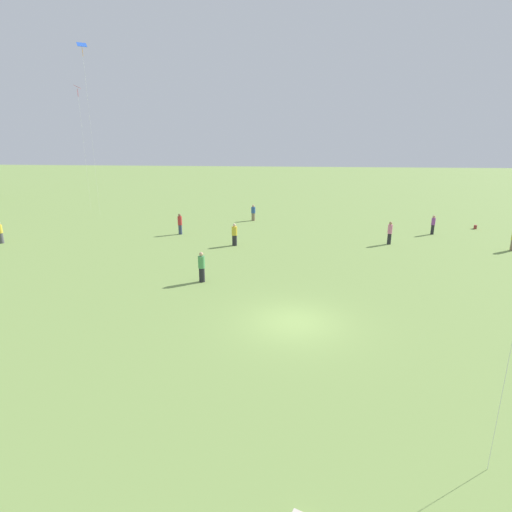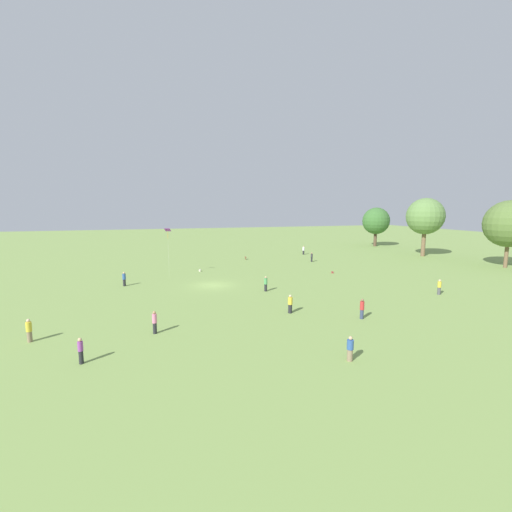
{
  "view_description": "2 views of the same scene",
  "coord_description": "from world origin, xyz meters",
  "px_view_note": "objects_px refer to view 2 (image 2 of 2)",
  "views": [
    {
      "loc": [
        -16.57,
        -0.19,
        7.81
      ],
      "look_at": [
        4.78,
        2.29,
        1.68
      ],
      "focal_mm": 28.0,
      "sensor_mm": 36.0,
      "label": 1
    },
    {
      "loc": [
        42.09,
        -7.03,
        9.79
      ],
      "look_at": [
        6.78,
        3.68,
        4.53
      ],
      "focal_mm": 24.0,
      "sensor_mm": 36.0,
      "label": 2
    }
  ],
  "objects_px": {
    "person_2": "(290,304)",
    "kite_3": "(168,231)",
    "person_9": "(362,309)",
    "person_10": "(350,349)",
    "dog_0": "(246,257)",
    "person_5": "(266,284)",
    "person_7": "(124,279)",
    "person_0": "(155,322)",
    "person_1": "(29,331)",
    "person_8": "(439,287)",
    "person_3": "(81,351)",
    "picnic_bag_2": "(200,270)",
    "person_6": "(312,257)",
    "person_4": "(303,250)",
    "picnic_bag_0": "(332,272)"
  },
  "relations": [
    {
      "from": "dog_0",
      "to": "person_5",
      "type": "bearing_deg",
      "value": -92.57
    },
    {
      "from": "person_2",
      "to": "picnic_bag_2",
      "type": "distance_m",
      "value": 24.06
    },
    {
      "from": "person_7",
      "to": "kite_3",
      "type": "bearing_deg",
      "value": 40.68
    },
    {
      "from": "person_0",
      "to": "person_1",
      "type": "height_order",
      "value": "person_0"
    },
    {
      "from": "person_6",
      "to": "person_7",
      "type": "distance_m",
      "value": 32.85
    },
    {
      "from": "person_0",
      "to": "person_4",
      "type": "distance_m",
      "value": 48.56
    },
    {
      "from": "person_3",
      "to": "person_4",
      "type": "distance_m",
      "value": 54.56
    },
    {
      "from": "person_0",
      "to": "person_8",
      "type": "relative_size",
      "value": 1.05
    },
    {
      "from": "person_3",
      "to": "picnic_bag_0",
      "type": "height_order",
      "value": "person_3"
    },
    {
      "from": "person_10",
      "to": "dog_0",
      "type": "distance_m",
      "value": 43.71
    },
    {
      "from": "person_1",
      "to": "picnic_bag_0",
      "type": "xyz_separation_m",
      "value": [
        -17.05,
        34.49,
        -0.73
      ]
    },
    {
      "from": "kite_3",
      "to": "person_5",
      "type": "bearing_deg",
      "value": -165.86
    },
    {
      "from": "person_6",
      "to": "picnic_bag_2",
      "type": "height_order",
      "value": "person_6"
    },
    {
      "from": "person_5",
      "to": "person_10",
      "type": "height_order",
      "value": "person_5"
    },
    {
      "from": "person_0",
      "to": "person_9",
      "type": "relative_size",
      "value": 1.0
    },
    {
      "from": "person_5",
      "to": "person_6",
      "type": "bearing_deg",
      "value": -18.57
    },
    {
      "from": "person_2",
      "to": "person_10",
      "type": "relative_size",
      "value": 1.06
    },
    {
      "from": "person_3",
      "to": "person_0",
      "type": "bearing_deg",
      "value": 130.71
    },
    {
      "from": "person_1",
      "to": "person_8",
      "type": "xyz_separation_m",
      "value": [
        -2.33,
        39.7,
        -0.01
      ]
    },
    {
      "from": "person_0",
      "to": "picnic_bag_0",
      "type": "distance_m",
      "value": 31.35
    },
    {
      "from": "person_10",
      "to": "kite_3",
      "type": "bearing_deg",
      "value": 165.54
    },
    {
      "from": "person_4",
      "to": "picnic_bag_2",
      "type": "xyz_separation_m",
      "value": [
        12.77,
        -23.29,
        -0.75
      ]
    },
    {
      "from": "dog_0",
      "to": "picnic_bag_2",
      "type": "distance_m",
      "value": 13.71
    },
    {
      "from": "person_1",
      "to": "picnic_bag_2",
      "type": "relative_size",
      "value": 4.15
    },
    {
      "from": "person_1",
      "to": "person_9",
      "type": "bearing_deg",
      "value": -68.95
    },
    {
      "from": "person_6",
      "to": "person_9",
      "type": "bearing_deg",
      "value": -176.99
    },
    {
      "from": "person_10",
      "to": "person_9",
      "type": "bearing_deg",
      "value": 109.93
    },
    {
      "from": "person_5",
      "to": "person_7",
      "type": "xyz_separation_m",
      "value": [
        -7.7,
        -16.12,
        0.0
      ]
    },
    {
      "from": "person_8",
      "to": "picnic_bag_0",
      "type": "distance_m",
      "value": 15.64
    },
    {
      "from": "person_7",
      "to": "dog_0",
      "type": "bearing_deg",
      "value": 38.6
    },
    {
      "from": "person_4",
      "to": "person_6",
      "type": "height_order",
      "value": "person_4"
    },
    {
      "from": "person_8",
      "to": "person_10",
      "type": "distance_m",
      "value": 22.37
    },
    {
      "from": "picnic_bag_2",
      "to": "person_7",
      "type": "bearing_deg",
      "value": -55.4
    },
    {
      "from": "person_1",
      "to": "person_9",
      "type": "relative_size",
      "value": 0.96
    },
    {
      "from": "person_1",
      "to": "person_5",
      "type": "bearing_deg",
      "value": -39.6
    },
    {
      "from": "person_2",
      "to": "kite_3",
      "type": "bearing_deg",
      "value": -67.59
    },
    {
      "from": "person_5",
      "to": "picnic_bag_2",
      "type": "xyz_separation_m",
      "value": [
        -14.87,
        -5.73,
        -0.74
      ]
    },
    {
      "from": "kite_3",
      "to": "picnic_bag_0",
      "type": "xyz_separation_m",
      "value": [
        5.2,
        23.49,
        -6.26
      ]
    },
    {
      "from": "person_3",
      "to": "person_1",
      "type": "bearing_deg",
      "value": -140.75
    },
    {
      "from": "person_5",
      "to": "person_7",
      "type": "bearing_deg",
      "value": 84.96
    },
    {
      "from": "person_0",
      "to": "person_5",
      "type": "xyz_separation_m",
      "value": [
        -10.42,
        12.61,
        -0.03
      ]
    },
    {
      "from": "picnic_bag_2",
      "to": "person_0",
      "type": "bearing_deg",
      "value": -15.22
    },
    {
      "from": "person_1",
      "to": "person_3",
      "type": "bearing_deg",
      "value": -112.79
    },
    {
      "from": "person_3",
      "to": "person_10",
      "type": "height_order",
      "value": "person_3"
    },
    {
      "from": "person_7",
      "to": "person_10",
      "type": "relative_size",
      "value": 1.09
    },
    {
      "from": "person_0",
      "to": "person_2",
      "type": "height_order",
      "value": "person_0"
    },
    {
      "from": "picnic_bag_0",
      "to": "person_10",
      "type": "bearing_deg",
      "value": -27.29
    },
    {
      "from": "person_9",
      "to": "person_10",
      "type": "bearing_deg",
      "value": 112.72
    },
    {
      "from": "person_8",
      "to": "person_7",
      "type": "bearing_deg",
      "value": 93.63
    },
    {
      "from": "person_7",
      "to": "kite_3",
      "type": "xyz_separation_m",
      "value": [
        -5.05,
        5.7,
        5.51
      ]
    }
  ]
}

